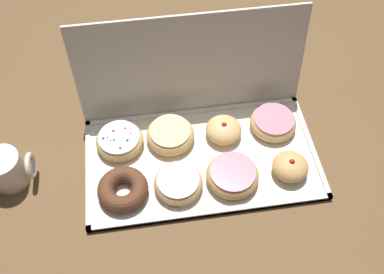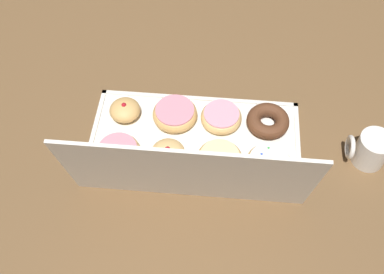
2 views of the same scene
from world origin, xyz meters
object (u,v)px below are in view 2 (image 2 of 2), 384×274
at_px(donut_box, 195,142).
at_px(chocolate_cake_ring_donut_0, 268,121).
at_px(coffee_mug, 371,149).
at_px(jelly_filled_donut_6, 168,153).
at_px(pink_frosted_donut_7, 118,152).
at_px(sprinkle_donut_4, 269,163).
at_px(pink_frosted_donut_1, 221,117).
at_px(glazed_ring_donut_5, 220,159).
at_px(pink_frosted_donut_2, 175,114).
at_px(jelly_filled_donut_3, 125,110).

relative_size(donut_box, chocolate_cake_ring_donut_0, 4.83).
height_order(donut_box, coffee_mug, coffee_mug).
height_order(jelly_filled_donut_6, coffee_mug, coffee_mug).
distance_m(jelly_filled_donut_6, pink_frosted_donut_7, 0.13).
distance_m(sprinkle_donut_4, jelly_filled_donut_6, 0.26).
xyz_separation_m(pink_frosted_donut_1, glazed_ring_donut_5, (-0.00, 0.14, 0.00)).
bearing_deg(jelly_filled_donut_6, glazed_ring_donut_5, 177.73).
relative_size(chocolate_cake_ring_donut_0, jelly_filled_donut_6, 1.30).
relative_size(donut_box, pink_frosted_donut_7, 4.81).
bearing_deg(sprinkle_donut_4, pink_frosted_donut_7, 0.01).
height_order(pink_frosted_donut_1, pink_frosted_donut_2, pink_frosted_donut_2).
bearing_deg(jelly_filled_donut_6, jelly_filled_donut_3, -43.79).
relative_size(jelly_filled_donut_3, sprinkle_donut_4, 0.72).
bearing_deg(pink_frosted_donut_7, pink_frosted_donut_2, -134.32).
relative_size(sprinkle_donut_4, glazed_ring_donut_5, 0.98).
height_order(donut_box, pink_frosted_donut_7, pink_frosted_donut_7).
height_order(pink_frosted_donut_2, pink_frosted_donut_7, pink_frosted_donut_2).
xyz_separation_m(pink_frosted_donut_1, pink_frosted_donut_7, (0.26, 0.14, 0.00)).
bearing_deg(glazed_ring_donut_5, pink_frosted_donut_7, 0.16).
distance_m(donut_box, sprinkle_donut_4, 0.21).
distance_m(chocolate_cake_ring_donut_0, pink_frosted_donut_7, 0.41).
height_order(glazed_ring_donut_5, coffee_mug, coffee_mug).
bearing_deg(jelly_filled_donut_6, pink_frosted_donut_2, -91.67).
height_order(jelly_filled_donut_3, glazed_ring_donut_5, jelly_filled_donut_3).
bearing_deg(coffee_mug, pink_frosted_donut_7, 4.82).
height_order(donut_box, sprinkle_donut_4, sprinkle_donut_4).
height_order(chocolate_cake_ring_donut_0, pink_frosted_donut_2, pink_frosted_donut_2).
bearing_deg(jelly_filled_donut_6, coffee_mug, -174.64).
height_order(jelly_filled_donut_3, coffee_mug, coffee_mug).
xyz_separation_m(donut_box, pink_frosted_donut_2, (0.06, -0.07, 0.03)).
bearing_deg(chocolate_cake_ring_donut_0, pink_frosted_donut_1, -0.99).
distance_m(chocolate_cake_ring_donut_0, coffee_mug, 0.27).
relative_size(jelly_filled_donut_3, pink_frosted_donut_7, 0.72).
bearing_deg(chocolate_cake_ring_donut_0, coffee_mug, 162.61).
relative_size(pink_frosted_donut_7, coffee_mug, 1.11).
height_order(sprinkle_donut_4, coffee_mug, coffee_mug).
distance_m(chocolate_cake_ring_donut_0, pink_frosted_donut_2, 0.25).
bearing_deg(pink_frosted_donut_2, glazed_ring_donut_5, 133.74).
distance_m(donut_box, pink_frosted_donut_7, 0.20).
bearing_deg(glazed_ring_donut_5, jelly_filled_donut_3, -26.62).
bearing_deg(sprinkle_donut_4, jelly_filled_donut_3, -18.95).
distance_m(sprinkle_donut_4, pink_frosted_donut_7, 0.38).
relative_size(chocolate_cake_ring_donut_0, sprinkle_donut_4, 0.99).
xyz_separation_m(glazed_ring_donut_5, coffee_mug, (-0.38, -0.05, 0.02)).
xyz_separation_m(jelly_filled_donut_3, pink_frosted_donut_7, (-0.01, 0.13, -0.00)).
relative_size(donut_box, pink_frosted_donut_1, 4.99).
height_order(pink_frosted_donut_2, jelly_filled_donut_3, jelly_filled_donut_3).
distance_m(donut_box, chocolate_cake_ring_donut_0, 0.21).
xyz_separation_m(glazed_ring_donut_5, jelly_filled_donut_6, (0.13, -0.01, 0.00)).
relative_size(pink_frosted_donut_1, pink_frosted_donut_2, 0.91).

